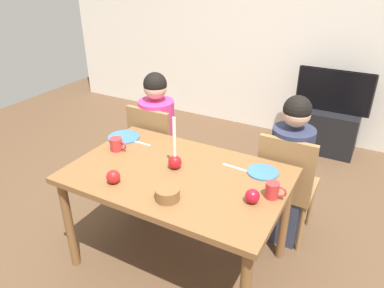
{
  "coord_description": "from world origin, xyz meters",
  "views": [
    {
      "loc": [
        1.04,
        -1.71,
        1.99
      ],
      "look_at": [
        0.0,
        0.2,
        0.87
      ],
      "focal_mm": 33.95,
      "sensor_mm": 36.0,
      "label": 1
    }
  ],
  "objects_px": {
    "bowl_walnuts": "(167,194)",
    "mug_left": "(117,144)",
    "apple_by_left_plate": "(113,177)",
    "mug_right": "(273,190)",
    "chair_left": "(156,147)",
    "person_left_child": "(158,140)",
    "plate_right": "(263,172)",
    "plate_left": "(124,137)",
    "dining_table": "(177,184)",
    "tv_stand": "(327,131)",
    "person_right_child": "(288,173)",
    "candle_centerpiece": "(175,158)",
    "tv": "(334,91)",
    "chair_right": "(286,182)",
    "apple_near_candle": "(252,196)"
  },
  "relations": [
    {
      "from": "apple_by_left_plate",
      "to": "person_right_child",
      "type": "bearing_deg",
      "value": 47.2
    },
    {
      "from": "chair_right",
      "to": "plate_right",
      "type": "distance_m",
      "value": 0.43
    },
    {
      "from": "chair_left",
      "to": "plate_right",
      "type": "bearing_deg",
      "value": -17.81
    },
    {
      "from": "plate_right",
      "to": "chair_right",
      "type": "bearing_deg",
      "value": 75.65
    },
    {
      "from": "chair_left",
      "to": "person_left_child",
      "type": "bearing_deg",
      "value": 90.0
    },
    {
      "from": "dining_table",
      "to": "tv_stand",
      "type": "xyz_separation_m",
      "value": [
        0.6,
        2.3,
        -0.43
      ]
    },
    {
      "from": "tv",
      "to": "apple_near_candle",
      "type": "xyz_separation_m",
      "value": [
        -0.07,
        -2.37,
        0.08
      ]
    },
    {
      "from": "person_left_child",
      "to": "mug_right",
      "type": "relative_size",
      "value": 9.38
    },
    {
      "from": "chair_left",
      "to": "plate_right",
      "type": "xyz_separation_m",
      "value": [
        1.07,
        -0.34,
        0.24
      ]
    },
    {
      "from": "candle_centerpiece",
      "to": "bowl_walnuts",
      "type": "distance_m",
      "value": 0.35
    },
    {
      "from": "plate_right",
      "to": "mug_left",
      "type": "height_order",
      "value": "mug_left"
    },
    {
      "from": "person_left_child",
      "to": "mug_left",
      "type": "xyz_separation_m",
      "value": [
        0.04,
        -0.58,
        0.23
      ]
    },
    {
      "from": "plate_left",
      "to": "bowl_walnuts",
      "type": "distance_m",
      "value": 0.89
    },
    {
      "from": "bowl_walnuts",
      "to": "mug_left",
      "type": "bearing_deg",
      "value": 152.36
    },
    {
      "from": "tv",
      "to": "apple_by_left_plate",
      "type": "height_order",
      "value": "tv"
    },
    {
      "from": "chair_right",
      "to": "apple_by_left_plate",
      "type": "height_order",
      "value": "chair_right"
    },
    {
      "from": "person_left_child",
      "to": "tv_stand",
      "type": "bearing_deg",
      "value": 54.6
    },
    {
      "from": "chair_right",
      "to": "mug_left",
      "type": "xyz_separation_m",
      "value": [
        -1.11,
        -0.54,
        0.28
      ]
    },
    {
      "from": "mug_left",
      "to": "dining_table",
      "type": "bearing_deg",
      "value": -6.69
    },
    {
      "from": "mug_left",
      "to": "mug_right",
      "type": "distance_m",
      "value": 1.16
    },
    {
      "from": "candle_centerpiece",
      "to": "apple_by_left_plate",
      "type": "xyz_separation_m",
      "value": [
        -0.24,
        -0.33,
        -0.03
      ]
    },
    {
      "from": "person_left_child",
      "to": "plate_right",
      "type": "bearing_deg",
      "value": -19.37
    },
    {
      "from": "mug_left",
      "to": "bowl_walnuts",
      "type": "xyz_separation_m",
      "value": [
        0.64,
        -0.33,
        -0.01
      ]
    },
    {
      "from": "chair_left",
      "to": "apple_near_candle",
      "type": "xyz_separation_m",
      "value": [
        1.11,
        -0.68,
        0.28
      ]
    },
    {
      "from": "person_right_child",
      "to": "apple_by_left_plate",
      "type": "xyz_separation_m",
      "value": [
        -0.86,
        -0.93,
        0.22
      ]
    },
    {
      "from": "candle_centerpiece",
      "to": "plate_left",
      "type": "bearing_deg",
      "value": 161.0
    },
    {
      "from": "tv",
      "to": "bowl_walnuts",
      "type": "xyz_separation_m",
      "value": [
        -0.5,
        -2.57,
        0.07
      ]
    },
    {
      "from": "person_right_child",
      "to": "plate_right",
      "type": "relative_size",
      "value": 5.81
    },
    {
      "from": "chair_left",
      "to": "person_right_child",
      "type": "xyz_separation_m",
      "value": [
        1.15,
        0.03,
        0.06
      ]
    },
    {
      "from": "dining_table",
      "to": "candle_centerpiece",
      "type": "xyz_separation_m",
      "value": [
        -0.04,
        0.05,
        0.16
      ]
    },
    {
      "from": "person_left_child",
      "to": "chair_right",
      "type": "bearing_deg",
      "value": -1.61
    },
    {
      "from": "person_left_child",
      "to": "dining_table",
      "type": "bearing_deg",
      "value": -47.78
    },
    {
      "from": "plate_left",
      "to": "apple_by_left_plate",
      "type": "relative_size",
      "value": 2.82
    },
    {
      "from": "tv",
      "to": "mug_left",
      "type": "bearing_deg",
      "value": -117.01
    },
    {
      "from": "tv",
      "to": "plate_left",
      "type": "height_order",
      "value": "tv"
    },
    {
      "from": "chair_left",
      "to": "person_right_child",
      "type": "relative_size",
      "value": 0.77
    },
    {
      "from": "candle_centerpiece",
      "to": "apple_near_candle",
      "type": "height_order",
      "value": "candle_centerpiece"
    },
    {
      "from": "tv",
      "to": "mug_right",
      "type": "bearing_deg",
      "value": -89.49
    },
    {
      "from": "plate_left",
      "to": "apple_by_left_plate",
      "type": "xyz_separation_m",
      "value": [
        0.34,
        -0.53,
        0.04
      ]
    },
    {
      "from": "person_right_child",
      "to": "bowl_walnuts",
      "type": "height_order",
      "value": "person_right_child"
    },
    {
      "from": "chair_left",
      "to": "person_left_child",
      "type": "height_order",
      "value": "person_left_child"
    },
    {
      "from": "plate_left",
      "to": "apple_by_left_plate",
      "type": "height_order",
      "value": "apple_by_left_plate"
    },
    {
      "from": "mug_right",
      "to": "dining_table",
      "type": "bearing_deg",
      "value": -176.98
    },
    {
      "from": "chair_left",
      "to": "plate_right",
      "type": "height_order",
      "value": "chair_left"
    },
    {
      "from": "tv_stand",
      "to": "bowl_walnuts",
      "type": "distance_m",
      "value": 2.68
    },
    {
      "from": "mug_right",
      "to": "person_left_child",
      "type": "bearing_deg",
      "value": 153.15
    },
    {
      "from": "apple_by_left_plate",
      "to": "mug_right",
      "type": "bearing_deg",
      "value": 19.37
    },
    {
      "from": "person_right_child",
      "to": "apple_by_left_plate",
      "type": "height_order",
      "value": "person_right_child"
    },
    {
      "from": "dining_table",
      "to": "plate_right",
      "type": "relative_size",
      "value": 6.94
    },
    {
      "from": "candle_centerpiece",
      "to": "apple_by_left_plate",
      "type": "height_order",
      "value": "candle_centerpiece"
    }
  ]
}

